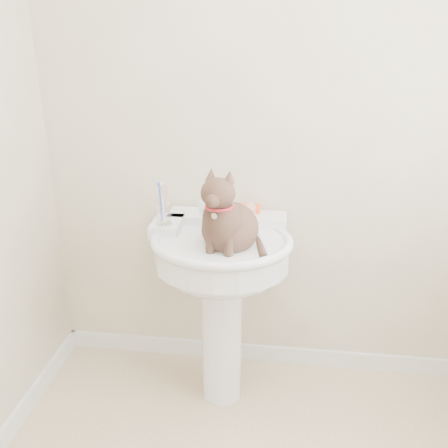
% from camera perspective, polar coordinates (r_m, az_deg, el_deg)
% --- Properties ---
extents(wall_back, '(2.20, 0.00, 2.50)m').
position_cam_1_polar(wall_back, '(2.23, 6.73, 11.46)').
color(wall_back, beige).
rests_on(wall_back, ground).
extents(baseboard_back, '(2.20, 0.02, 0.09)m').
position_cam_1_polar(baseboard_back, '(2.71, 5.59, -14.56)').
color(baseboard_back, white).
rests_on(baseboard_back, floor).
extents(pedestal_sink, '(0.62, 0.60, 0.85)m').
position_cam_1_polar(pedestal_sink, '(2.15, -0.32, -5.19)').
color(pedestal_sink, white).
rests_on(pedestal_sink, floor).
extents(faucet, '(0.28, 0.12, 0.14)m').
position_cam_1_polar(faucet, '(2.20, 0.27, 1.79)').
color(faucet, silver).
rests_on(faucet, pedestal_sink).
extents(soap_bar, '(0.09, 0.06, 0.03)m').
position_cam_1_polar(soap_bar, '(2.29, 2.97, 1.79)').
color(soap_bar, '#FC491A').
rests_on(soap_bar, pedestal_sink).
extents(toothbrush_cup, '(0.07, 0.07, 0.18)m').
position_cam_1_polar(toothbrush_cup, '(2.13, -6.90, 1.16)').
color(toothbrush_cup, silver).
rests_on(toothbrush_cup, pedestal_sink).
extents(cat, '(0.26, 0.32, 0.47)m').
position_cam_1_polar(cat, '(1.99, 0.48, 0.08)').
color(cat, brown).
rests_on(cat, pedestal_sink).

